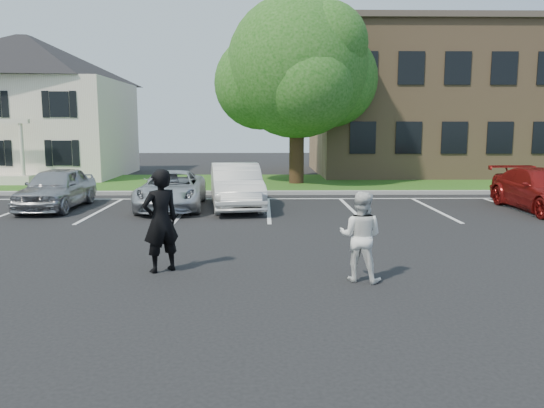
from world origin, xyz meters
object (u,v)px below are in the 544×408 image
object	(u,v)px
house	(28,106)
car_red_compact	(543,190)
office_building	(503,102)
car_silver_west	(57,188)
man_white_shirt	(360,236)
man_black_suit	(161,221)
car_white_sedan	(236,186)
car_silver_minivan	(172,190)
tree	(299,71)

from	to	relation	value
house	car_red_compact	xyz separation A→B (m)	(22.08, -12.36, -3.13)
office_building	car_silver_west	bearing A→B (deg)	-147.38
man_white_shirt	car_silver_west	xyz separation A→B (m)	(-8.80, 8.59, -0.12)
man_black_suit	house	bearing A→B (deg)	-96.76
man_white_shirt	man_black_suit	bearing A→B (deg)	12.67
man_black_suit	car_white_sedan	size ratio (longest dim) A/B	0.43
man_black_suit	car_silver_minivan	world-z (taller)	man_black_suit
house	car_white_sedan	world-z (taller)	house
car_silver_west	car_silver_minivan	size ratio (longest dim) A/B	0.90
office_building	tree	size ratio (longest dim) A/B	2.55
man_white_shirt	car_silver_west	bearing A→B (deg)	-21.48
car_red_compact	house	bearing A→B (deg)	149.80
office_building	tree	distance (m)	14.01
car_silver_west	car_white_sedan	distance (m)	6.10
tree	car_silver_minivan	world-z (taller)	tree
man_white_shirt	car_silver_minivan	size ratio (longest dim) A/B	0.36
house	office_building	world-z (taller)	office_building
car_white_sedan	house	bearing A→B (deg)	128.75
tree	man_black_suit	xyz separation A→B (m)	(-3.66, -15.29, -4.35)
office_building	man_white_shirt	size ratio (longest dim) A/B	13.57
man_black_suit	car_silver_west	bearing A→B (deg)	-93.33
man_black_suit	car_silver_west	world-z (taller)	man_black_suit
man_black_suit	car_red_compact	xyz separation A→B (m)	(11.24, 7.12, -0.30)
tree	man_black_suit	bearing A→B (deg)	-103.45
tree	man_white_shirt	bearing A→B (deg)	-89.67
car_silver_minivan	car_white_sedan	distance (m)	2.21
man_white_shirt	car_red_compact	distance (m)	10.81
office_building	car_silver_minivan	size ratio (longest dim) A/B	4.88
car_white_sedan	car_red_compact	distance (m)	10.22
tree	car_silver_minivan	distance (m)	10.00
man_black_suit	tree	bearing A→B (deg)	-139.32
house	car_silver_west	world-z (taller)	house
tree	car_silver_minivan	size ratio (longest dim) A/B	1.92
man_black_suit	car_red_compact	distance (m)	13.31
tree	car_red_compact	world-z (taller)	tree
house	car_red_compact	distance (m)	25.50
house	car_silver_minivan	world-z (taller)	house
car_silver_minivan	car_silver_west	bearing A→B (deg)	176.59
man_white_shirt	car_red_compact	size ratio (longest dim) A/B	0.34
man_white_shirt	car_silver_west	size ratio (longest dim) A/B	0.40
man_black_suit	car_silver_minivan	xyz separation A→B (m)	(-1.15, 7.90, -0.37)
house	office_building	xyz separation A→B (m)	(27.00, 2.02, 0.33)
man_black_suit	car_silver_minivan	size ratio (longest dim) A/B	0.44
car_white_sedan	car_red_compact	world-z (taller)	car_white_sedan
tree	house	bearing A→B (deg)	163.91
tree	car_white_sedan	distance (m)	9.02
tree	car_white_sedan	size ratio (longest dim) A/B	1.91
car_silver_west	car_white_sedan	bearing A→B (deg)	1.27
house	man_black_suit	size ratio (longest dim) A/B	5.13
house	car_silver_minivan	size ratio (longest dim) A/B	2.24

